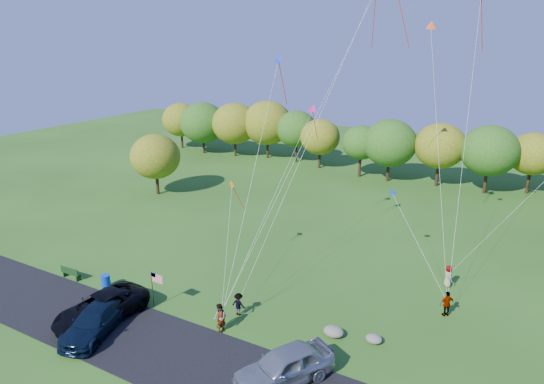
{
  "coord_description": "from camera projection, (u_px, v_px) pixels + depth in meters",
  "views": [
    {
      "loc": [
        15.53,
        -21.7,
        17.35
      ],
      "look_at": [
        -0.13,
        6.0,
        7.07
      ],
      "focal_mm": 32.0,
      "sensor_mm": 36.0,
      "label": 1
    }
  ],
  "objects": [
    {
      "name": "flyer_d",
      "position": [
        447.0,
        304.0,
        31.25
      ],
      "size": [
        1.04,
        1.0,
        1.74
      ],
      "primitive_type": "imported",
      "rotation": [
        0.0,
        0.0,
        3.87
      ],
      "color": "#4C4C59",
      "rests_on": "ground"
    },
    {
      "name": "minivan_dark",
      "position": [
        101.0,
        308.0,
        30.67
      ],
      "size": [
        3.26,
        6.37,
        1.72
      ],
      "primitive_type": "imported",
      "rotation": [
        0.0,
        0.0,
        -0.07
      ],
      "color": "black",
      "rests_on": "asphalt_lane"
    },
    {
      "name": "flyer_b",
      "position": [
        220.0,
        318.0,
        29.62
      ],
      "size": [
        1.12,
        1.07,
        1.83
      ],
      "primitive_type": "imported",
      "rotation": [
        0.0,
        0.0,
        -0.61
      ],
      "color": "#4C4C59",
      "rests_on": "ground"
    },
    {
      "name": "flyer_e",
      "position": [
        448.0,
        276.0,
        34.91
      ],
      "size": [
        0.94,
        0.96,
        1.67
      ],
      "primitive_type": "imported",
      "rotation": [
        0.0,
        0.0,
        2.29
      ],
      "color": "#4C4C59",
      "rests_on": "ground"
    },
    {
      "name": "asphalt_lane",
      "position": [
        187.0,
        359.0,
        27.25
      ],
      "size": [
        44.0,
        6.0,
        0.06
      ],
      "primitive_type": "cube",
      "color": "black",
      "rests_on": "ground"
    },
    {
      "name": "kites_aloft",
      "position": [
        382.0,
        26.0,
        33.61
      ],
      "size": [
        22.64,
        11.93,
        16.88
      ],
      "color": "#C74716",
      "rests_on": "ground"
    },
    {
      "name": "minivan_navy",
      "position": [
        95.0,
        321.0,
        29.38
      ],
      "size": [
        3.73,
        5.89,
        1.59
      ],
      "primitive_type": "imported",
      "rotation": [
        0.0,
        0.0,
        0.3
      ],
      "color": "black",
      "rests_on": "asphalt_lane"
    },
    {
      "name": "ground",
      "position": [
        227.0,
        324.0,
        30.58
      ],
      "size": [
        140.0,
        140.0,
        0.0
      ],
      "primitive_type": "plane",
      "color": "#2A5217",
      "rests_on": "ground"
    },
    {
      "name": "boulder_near",
      "position": [
        334.0,
        332.0,
        29.26
      ],
      "size": [
        1.27,
        1.0,
        0.64
      ],
      "primitive_type": "ellipsoid",
      "color": "gray",
      "rests_on": "ground"
    },
    {
      "name": "park_bench",
      "position": [
        70.0,
        273.0,
        36.12
      ],
      "size": [
        1.72,
        0.46,
        0.95
      ],
      "rotation": [
        0.0,
        0.0,
        0.05
      ],
      "color": "#133412",
      "rests_on": "ground"
    },
    {
      "name": "minivan_silver",
      "position": [
        284.0,
        366.0,
        25.16
      ],
      "size": [
        4.66,
        5.93,
        1.89
      ],
      "primitive_type": "imported",
      "rotation": [
        0.0,
        0.0,
        -0.51
      ],
      "color": "#9FA5A9",
      "rests_on": "asphalt_lane"
    },
    {
      "name": "boulder_far",
      "position": [
        374.0,
        339.0,
        28.67
      ],
      "size": [
        0.99,
        0.82,
        0.52
      ],
      "primitive_type": "ellipsoid",
      "color": "gray",
      "rests_on": "ground"
    },
    {
      "name": "flyer_a",
      "position": [
        221.0,
        320.0,
        29.6
      ],
      "size": [
        0.67,
        0.69,
        1.59
      ],
      "primitive_type": "imported",
      "rotation": [
        0.0,
        0.0,
        0.86
      ],
      "color": "#4C4C59",
      "rests_on": "ground"
    },
    {
      "name": "flyer_c",
      "position": [
        239.0,
        304.0,
        31.37
      ],
      "size": [
        1.02,
        0.6,
        1.56
      ],
      "primitive_type": "imported",
      "rotation": [
        0.0,
        0.0,
        3.16
      ],
      "color": "#4C4C59",
      "rests_on": "ground"
    },
    {
      "name": "treeline",
      "position": [
        406.0,
        147.0,
        58.48
      ],
      "size": [
        74.72,
        27.37,
        8.26
      ],
      "color": "#372314",
      "rests_on": "ground"
    },
    {
      "name": "trash_barrel",
      "position": [
        106.0,
        281.0,
        34.88
      ],
      "size": [
        0.65,
        0.65,
        0.98
      ],
      "primitive_type": "cylinder",
      "color": "#0C39B8",
      "rests_on": "ground"
    },
    {
      "name": "flag_assembly",
      "position": [
        155.0,
        282.0,
        31.83
      ],
      "size": [
        0.96,
        0.62,
        2.59
      ],
      "color": "black",
      "rests_on": "ground"
    }
  ]
}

